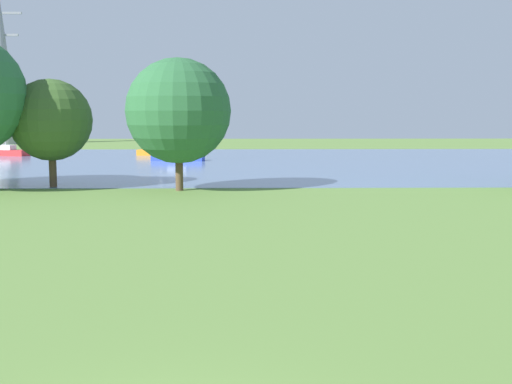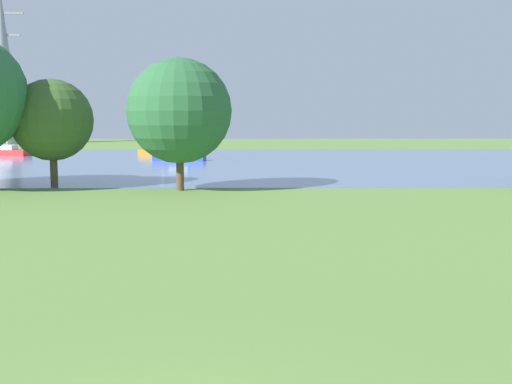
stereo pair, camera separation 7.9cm
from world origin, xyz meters
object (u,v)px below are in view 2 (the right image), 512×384
electricity_pylon (3,63)px  sailboat_red (8,151)px  sailboat_blue (179,156)px  tree_west_far (179,111)px  sailboat_orange (162,151)px  tree_east_near (52,120)px

electricity_pylon → sailboat_red: bearing=-69.5°
sailboat_blue → tree_west_far: bearing=-84.0°
sailboat_red → electricity_pylon: 29.06m
sailboat_orange → sailboat_red: bearing=179.6°
sailboat_red → tree_west_far: (20.97, -30.07, 4.07)m
sailboat_red → electricity_pylon: size_ratio=0.34×
sailboat_red → sailboat_blue: sailboat_red is taller
sailboat_orange → tree_east_near: size_ratio=0.85×
sailboat_blue → tree_east_near: size_ratio=1.11×
sailboat_red → tree_east_near: bearing=-64.9°
tree_east_near → tree_west_far: (7.77, -1.89, 0.54)m
tree_east_near → tree_west_far: tree_west_far is taller
sailboat_orange → sailboat_blue: 7.68m
tree_east_near → electricity_pylon: (-22.65, 53.40, 7.41)m
sailboat_red → sailboat_orange: bearing=-0.4°
sailboat_red → sailboat_blue: (18.58, -7.36, -0.01)m
sailboat_orange → tree_east_near: bearing=-95.8°
sailboat_red → tree_east_near: 31.32m
electricity_pylon → tree_east_near: bearing=-67.0°
sailboat_blue → tree_east_near: 21.80m
sailboat_blue → electricity_pylon: (-28.02, 32.57, 10.95)m
sailboat_blue → electricity_pylon: bearing=130.7°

